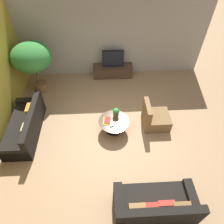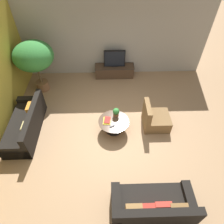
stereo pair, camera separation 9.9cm
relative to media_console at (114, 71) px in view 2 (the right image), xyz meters
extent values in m
plane|color=#9E7A56|center=(-0.21, -2.94, -0.25)|extent=(24.00, 24.00, 0.00)
cube|color=#A39E93|center=(-0.21, 0.32, 1.25)|extent=(7.40, 0.12, 3.00)
cube|color=#473323|center=(0.00, 0.00, -0.01)|extent=(1.52, 0.48, 0.47)
cube|color=#2D2823|center=(0.00, 0.00, 0.22)|extent=(1.55, 0.50, 0.02)
cube|color=black|center=(0.00, 0.00, 0.56)|extent=(0.82, 0.08, 0.67)
cube|color=black|center=(0.00, -0.04, 0.56)|extent=(0.75, 0.00, 0.60)
cube|color=black|center=(0.00, 0.00, 0.24)|extent=(0.25, 0.13, 0.02)
cylinder|color=black|center=(-0.13, -2.83, -0.24)|extent=(0.50, 0.50, 0.02)
cylinder|color=black|center=(-0.13, -2.83, -0.05)|extent=(0.10, 0.10, 0.40)
cylinder|color=#4C3828|center=(-0.13, -2.83, 0.16)|extent=(0.92, 0.92, 0.02)
cube|color=black|center=(-2.83, -2.80, -0.04)|extent=(0.84, 2.05, 0.42)
cube|color=black|center=(-2.49, -2.80, 0.38)|extent=(0.16, 2.05, 0.42)
cube|color=black|center=(-2.83, -1.87, 0.02)|extent=(0.84, 0.20, 0.54)
cube|color=black|center=(-2.83, -3.72, 0.02)|extent=(0.84, 0.20, 0.54)
cube|color=orange|center=(-2.65, -2.43, 0.34)|extent=(0.16, 0.37, 0.34)
cube|color=tan|center=(-2.65, -3.16, 0.31)|extent=(0.17, 0.30, 0.29)
cube|color=black|center=(0.65, -5.20, -0.04)|extent=(1.81, 0.84, 0.42)
cube|color=black|center=(0.65, -5.54, 0.38)|extent=(1.81, 0.16, 0.42)
cube|color=black|center=(1.46, -5.20, 0.02)|extent=(0.20, 0.84, 0.54)
cube|color=black|center=(-0.15, -5.20, 0.02)|extent=(0.20, 0.84, 0.54)
cube|color=olive|center=(1.11, -5.38, 0.34)|extent=(0.36, 0.18, 0.34)
cube|color=#B23328|center=(0.80, -5.38, 0.33)|extent=(0.35, 0.16, 0.33)
cube|color=#B23328|center=(0.50, -5.38, 0.32)|extent=(0.33, 0.12, 0.30)
cube|color=olive|center=(0.20, -5.38, 0.33)|extent=(0.34, 0.12, 0.31)
cube|color=brown|center=(1.22, -2.66, -0.05)|extent=(0.80, 0.76, 0.40)
cube|color=brown|center=(0.89, -2.66, 0.38)|extent=(0.14, 0.76, 0.46)
cylinder|color=brown|center=(-2.74, -0.76, -0.08)|extent=(0.45, 0.45, 0.34)
cylinder|color=brown|center=(-2.74, -0.76, 0.39)|extent=(0.08, 0.08, 0.60)
ellipsoid|color=#337F38|center=(-2.74, -0.76, 1.17)|extent=(1.34, 1.34, 0.95)
cylinder|color=brown|center=(-0.05, -2.61, 0.22)|extent=(0.17, 0.17, 0.10)
sphere|color=#337F38|center=(-0.05, -2.61, 0.35)|extent=(0.20, 0.20, 0.20)
cube|color=gold|center=(-0.33, -2.83, 0.18)|extent=(0.24, 0.32, 0.02)
cube|color=#A32823|center=(-0.32, -2.81, 0.20)|extent=(0.21, 0.29, 0.02)
cube|color=black|center=(-0.17, -3.04, 0.18)|extent=(0.16, 0.10, 0.02)
camera|label=1|loc=(-0.39, -6.75, 4.68)|focal=32.00mm
camera|label=2|loc=(-0.29, -6.75, 4.68)|focal=32.00mm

